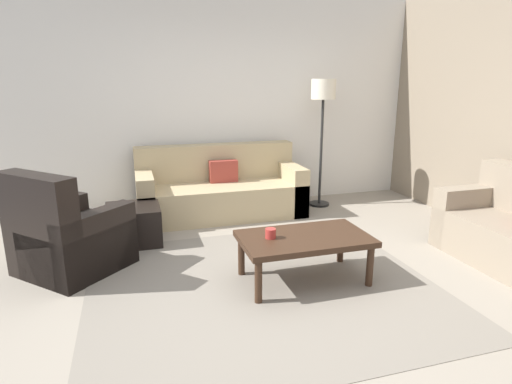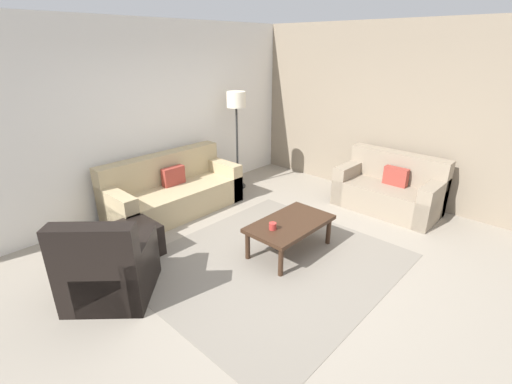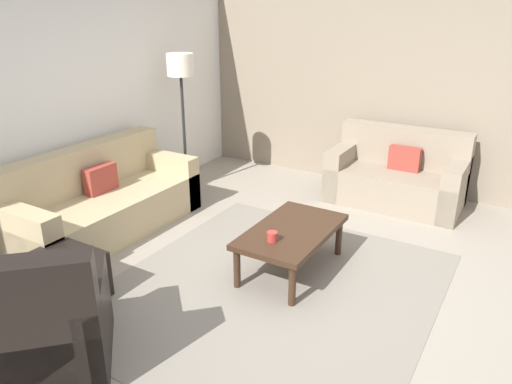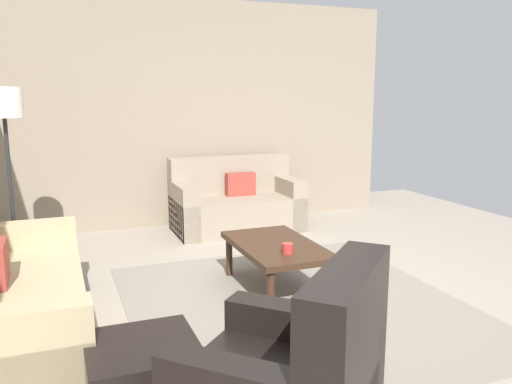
# 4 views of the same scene
# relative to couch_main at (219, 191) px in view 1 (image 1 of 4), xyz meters

# --- Properties ---
(ground_plane) EXTENTS (8.00, 8.00, 0.00)m
(ground_plane) POSITION_rel_couch_main_xyz_m (-0.08, -2.11, -0.30)
(ground_plane) COLOR gray
(rear_partition) EXTENTS (6.00, 0.12, 2.80)m
(rear_partition) POSITION_rel_couch_main_xyz_m (-0.08, 0.49, 1.10)
(rear_partition) COLOR silver
(rear_partition) RESTS_ON ground_plane
(area_rug) EXTENTS (2.86, 2.56, 0.01)m
(area_rug) POSITION_rel_couch_main_xyz_m (-0.08, -2.11, -0.30)
(area_rug) COLOR gray
(area_rug) RESTS_ON ground_plane
(couch_main) EXTENTS (2.08, 0.87, 0.88)m
(couch_main) POSITION_rel_couch_main_xyz_m (0.00, 0.00, 0.00)
(couch_main) COLOR tan
(couch_main) RESTS_ON ground_plane
(armchair_leather) EXTENTS (1.13, 1.13, 0.95)m
(armchair_leather) POSITION_rel_couch_main_xyz_m (-1.68, -1.33, 0.01)
(armchair_leather) COLOR black
(armchair_leather) RESTS_ON ground_plane
(ottoman) EXTENTS (0.56, 0.56, 0.40)m
(ottoman) POSITION_rel_couch_main_xyz_m (-1.09, -0.75, -0.10)
(ottoman) COLOR black
(ottoman) RESTS_ON ground_plane
(coffee_table) EXTENTS (1.10, 0.64, 0.41)m
(coffee_table) POSITION_rel_couch_main_xyz_m (0.30, -2.10, 0.06)
(coffee_table) COLOR #382316
(coffee_table) RESTS_ON ground_plane
(cup) EXTENTS (0.09, 0.09, 0.08)m
(cup) POSITION_rel_couch_main_xyz_m (0.00, -2.07, 0.15)
(cup) COLOR #B2332D
(cup) RESTS_ON coffee_table
(lamp_standing) EXTENTS (0.32, 0.32, 1.71)m
(lamp_standing) POSITION_rel_couch_main_xyz_m (1.41, -0.03, 1.11)
(lamp_standing) COLOR black
(lamp_standing) RESTS_ON ground_plane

